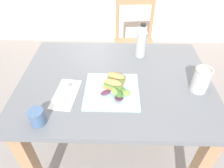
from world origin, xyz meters
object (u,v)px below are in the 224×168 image
object	(u,v)px
sandwich_half_back	(116,78)
cup_extra_side	(37,117)
sandwich_half_front	(113,84)
mason_jar_iced_tea	(201,81)
chair_wooden_far	(135,46)
dining_table	(115,96)
bottle_cold_brew	(141,45)
plate_lunch	(112,91)
fork_on_napkin	(67,92)

from	to	relation	value
sandwich_half_back	cup_extra_side	world-z (taller)	cup_extra_side
sandwich_half_front	mason_jar_iced_tea	world-z (taller)	mason_jar_iced_tea
chair_wooden_far	sandwich_half_back	bearing A→B (deg)	-101.08
sandwich_half_back	sandwich_half_front	bearing A→B (deg)	-106.22
chair_wooden_far	sandwich_half_front	distance (m)	1.05
sandwich_half_back	dining_table	bearing A→B (deg)	94.76
mason_jar_iced_tea	dining_table	bearing A→B (deg)	169.94
sandwich_half_front	bottle_cold_brew	xyz separation A→B (m)	(0.18, 0.35, 0.04)
mason_jar_iced_tea	cup_extra_side	size ratio (longest dim) A/B	1.81
plate_lunch	bottle_cold_brew	world-z (taller)	bottle_cold_brew
dining_table	sandwich_half_front	world-z (taller)	sandwich_half_front
sandwich_half_back	plate_lunch	bearing A→B (deg)	-106.70
cup_extra_side	sandwich_half_front	bearing A→B (deg)	34.78
chair_wooden_far	plate_lunch	bearing A→B (deg)	-101.50
sandwich_half_back	cup_extra_side	bearing A→B (deg)	-140.63
fork_on_napkin	chair_wooden_far	bearing A→B (deg)	66.20
sandwich_half_front	chair_wooden_far	bearing A→B (deg)	78.62
dining_table	bottle_cold_brew	world-z (taller)	bottle_cold_brew
sandwich_half_front	mason_jar_iced_tea	bearing A→B (deg)	1.58
sandwich_half_back	fork_on_napkin	world-z (taller)	sandwich_half_back
sandwich_half_back	chair_wooden_far	bearing A→B (deg)	78.92
bottle_cold_brew	cup_extra_side	distance (m)	0.77
sandwich_half_front	plate_lunch	bearing A→B (deg)	-108.28
sandwich_half_back	bottle_cold_brew	xyz separation A→B (m)	(0.16, 0.29, 0.04)
chair_wooden_far	mason_jar_iced_tea	bearing A→B (deg)	-74.47
fork_on_napkin	bottle_cold_brew	world-z (taller)	bottle_cold_brew
fork_on_napkin	cup_extra_side	world-z (taller)	cup_extra_side
sandwich_half_back	mason_jar_iced_tea	bearing A→B (deg)	-5.49
chair_wooden_far	sandwich_half_front	size ratio (longest dim) A/B	7.92
fork_on_napkin	bottle_cold_brew	size ratio (longest dim) A/B	0.83
chair_wooden_far	mason_jar_iced_tea	distance (m)	1.06
sandwich_half_front	fork_on_napkin	size ratio (longest dim) A/B	0.59
dining_table	cup_extra_side	world-z (taller)	cup_extra_side
dining_table	mason_jar_iced_tea	size ratio (longest dim) A/B	7.91
chair_wooden_far	mason_jar_iced_tea	xyz separation A→B (m)	(0.27, -0.96, 0.35)
dining_table	plate_lunch	xyz separation A→B (m)	(-0.02, -0.11, 0.14)
plate_lunch	mason_jar_iced_tea	world-z (taller)	mason_jar_iced_tea
chair_wooden_far	sandwich_half_front	world-z (taller)	chair_wooden_far
chair_wooden_far	sandwich_half_back	xyz separation A→B (m)	(-0.18, -0.92, 0.33)
sandwich_half_front	cup_extra_side	world-z (taller)	cup_extra_side
dining_table	sandwich_half_back	world-z (taller)	sandwich_half_back
chair_wooden_far	bottle_cold_brew	distance (m)	0.73
sandwich_half_front	mason_jar_iced_tea	size ratio (longest dim) A/B	0.79
dining_table	chair_wooden_far	world-z (taller)	chair_wooden_far
sandwich_half_front	dining_table	bearing A→B (deg)	81.93
plate_lunch	chair_wooden_far	bearing A→B (deg)	78.50
sandwich_half_back	cup_extra_side	distance (m)	0.46
plate_lunch	mason_jar_iced_tea	distance (m)	0.47
bottle_cold_brew	mason_jar_iced_tea	bearing A→B (deg)	-49.03
plate_lunch	cup_extra_side	bearing A→B (deg)	-146.75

